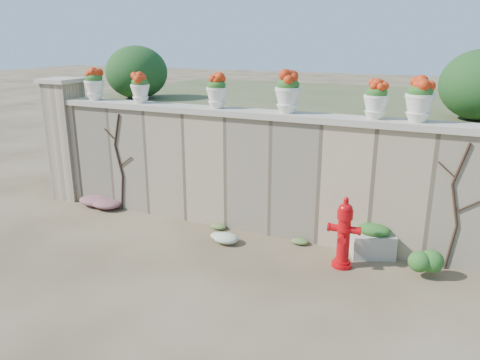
% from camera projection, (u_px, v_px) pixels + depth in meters
% --- Properties ---
extents(ground, '(80.00, 80.00, 0.00)m').
position_uv_depth(ground, '(202.00, 272.00, 6.79)').
color(ground, '#473723').
rests_on(ground, ground).
extents(stone_wall, '(8.00, 0.40, 2.00)m').
position_uv_depth(stone_wall, '(252.00, 174.00, 8.07)').
color(stone_wall, tan).
rests_on(stone_wall, ground).
extents(wall_cap, '(8.10, 0.52, 0.10)m').
position_uv_depth(wall_cap, '(252.00, 114.00, 7.76)').
color(wall_cap, '#B9B09C').
rests_on(wall_cap, stone_wall).
extents(gate_pillar, '(0.72, 0.72, 2.48)m').
position_uv_depth(gate_pillar, '(68.00, 139.00, 9.66)').
color(gate_pillar, tan).
rests_on(gate_pillar, ground).
extents(raised_fill, '(9.00, 6.00, 2.00)m').
position_uv_depth(raised_fill, '(306.00, 139.00, 10.84)').
color(raised_fill, '#384C23').
rests_on(raised_fill, ground).
extents(back_shrub_left, '(1.30, 1.30, 1.10)m').
position_uv_depth(back_shrub_left, '(137.00, 72.00, 9.94)').
color(back_shrub_left, '#143814').
rests_on(back_shrub_left, raised_fill).
extents(vine_left, '(0.60, 0.04, 1.91)m').
position_uv_depth(vine_left, '(119.00, 161.00, 8.95)').
color(vine_left, black).
rests_on(vine_left, ground).
extents(vine_right, '(0.60, 0.04, 1.91)m').
position_uv_depth(vine_right, '(455.00, 206.00, 6.58)').
color(vine_right, black).
rests_on(vine_right, ground).
extents(fire_hydrant, '(0.46, 0.33, 1.08)m').
position_uv_depth(fire_hydrant, '(344.00, 233.00, 6.80)').
color(fire_hydrant, '#BB070C').
rests_on(fire_hydrant, ground).
extents(planter_box, '(0.74, 0.59, 0.54)m').
position_uv_depth(planter_box, '(373.00, 241.00, 7.20)').
color(planter_box, '#B9B09C').
rests_on(planter_box, ground).
extents(green_shrub, '(0.58, 0.52, 0.55)m').
position_uv_depth(green_shrub, '(425.00, 259.00, 6.59)').
color(green_shrub, '#1E5119').
rests_on(green_shrub, ground).
extents(magenta_clump, '(0.93, 0.62, 0.25)m').
position_uv_depth(magenta_clump, '(101.00, 202.00, 9.32)').
color(magenta_clump, '#AE226A').
rests_on(magenta_clump, ground).
extents(white_flowers, '(0.56, 0.45, 0.20)m').
position_uv_depth(white_flowers, '(224.00, 236.00, 7.75)').
color(white_flowers, white).
rests_on(white_flowers, ground).
extents(urn_pot_0, '(0.38, 0.38, 0.60)m').
position_uv_depth(urn_pot_0, '(94.00, 84.00, 8.99)').
color(urn_pot_0, silver).
rests_on(urn_pot_0, wall_cap).
extents(urn_pot_1, '(0.35, 0.35, 0.55)m').
position_uv_depth(urn_pot_1, '(140.00, 88.00, 8.56)').
color(urn_pot_1, silver).
rests_on(urn_pot_1, wall_cap).
extents(urn_pot_2, '(0.36, 0.36, 0.56)m').
position_uv_depth(urn_pot_2, '(217.00, 92.00, 7.93)').
color(urn_pot_2, silver).
rests_on(urn_pot_2, wall_cap).
extents(urn_pot_3, '(0.42, 0.42, 0.65)m').
position_uv_depth(urn_pot_3, '(288.00, 93.00, 7.40)').
color(urn_pot_3, silver).
rests_on(urn_pot_3, wall_cap).
extents(urn_pot_4, '(0.36, 0.36, 0.57)m').
position_uv_depth(urn_pot_4, '(376.00, 100.00, 6.87)').
color(urn_pot_4, silver).
rests_on(urn_pot_4, wall_cap).
extents(urn_pot_5, '(0.41, 0.41, 0.64)m').
position_uv_depth(urn_pot_5, '(419.00, 100.00, 6.62)').
color(urn_pot_5, silver).
rests_on(urn_pot_5, wall_cap).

